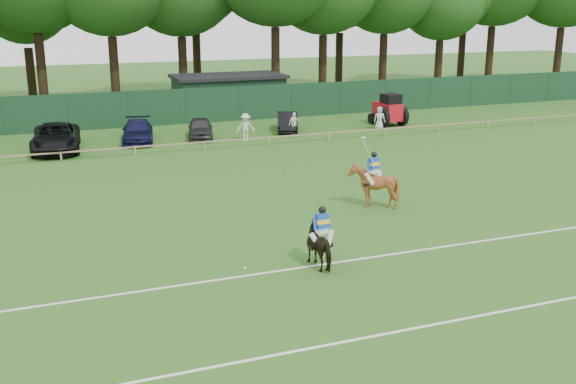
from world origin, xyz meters
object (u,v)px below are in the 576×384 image
sedan_navy (138,131)px  polo_ball (245,268)px  estate_black (287,122)px  utility_shed (229,94)px  tractor (389,110)px  suv_black (56,138)px  horse_chestnut (373,186)px  spectator_mid (294,124)px  hatch_grey (200,128)px  spectator_right (379,118)px  horse_dark (322,245)px  spectator_left (246,127)px

sedan_navy → polo_ball: size_ratio=50.15×
estate_black → utility_shed: 8.47m
sedan_navy → tractor: tractor is taller
suv_black → sedan_navy: 4.94m
horse_chestnut → sedan_navy: size_ratio=0.41×
horse_chestnut → sedan_navy: (-7.03, 17.50, -0.27)m
spectator_mid → tractor: bearing=-16.1°
tractor → sedan_navy: bearing=175.5°
spectator_mid → polo_ball: size_ratio=17.05×
utility_shed → tractor: 12.57m
utility_shed → polo_ball: bearing=-105.3°
horse_chestnut → estate_black: size_ratio=0.49×
hatch_grey → spectator_right: 12.15m
estate_black → tractor: 7.47m
sedan_navy → spectator_right: spectator_right is taller
horse_chestnut → polo_ball: horse_chestnut is taller
horse_chestnut → tractor: tractor is taller
horse_dark → estate_black: 24.05m
estate_black → spectator_mid: size_ratio=2.46×
horse_dark → estate_black: horse_dark is taller
sedan_navy → hatch_grey: 3.90m
hatch_grey → horse_chestnut: bearing=-66.2°
horse_dark → sedan_navy: (-2.36, 22.79, -0.06)m
horse_dark → tractor: tractor is taller
spectator_right → horse_chestnut: bearing=-100.5°
spectator_left → spectator_right: spectator_left is taller
suv_black → tractor: 22.21m
polo_ball → tractor: size_ratio=0.03×
sedan_navy → estate_black: 9.92m
hatch_grey → spectator_right: size_ratio=2.45×
tractor → spectator_mid: bearing=-173.6°
sedan_navy → spectator_left: bearing=-7.9°
estate_black → spectator_left: size_ratio=2.21×
suv_black → spectator_right: (20.80, -0.61, -0.01)m
suv_black → estate_black: suv_black is taller
hatch_grey → spectator_mid: bearing=-0.4°
suv_black → polo_ball: suv_black is taller
hatch_grey → utility_shed: (4.36, 8.54, 0.89)m
horse_chestnut → spectator_right: (8.93, 15.89, -0.16)m
polo_ball → horse_chestnut: bearing=33.4°
horse_dark → hatch_grey: horse_dark is taller
suv_black → spectator_mid: bearing=2.4°
spectator_left → utility_shed: (1.92, 10.33, 0.68)m
horse_dark → spectator_mid: (7.34, 21.11, 0.05)m
horse_dark → polo_ball: (-2.43, 0.62, -0.67)m
suv_black → spectator_right: suv_black is taller
utility_shed → tractor: bearing=-43.5°
sedan_navy → utility_shed: utility_shed is taller
horse_dark → horse_chestnut: (4.67, 5.29, 0.21)m
spectator_left → spectator_mid: (3.36, 0.36, -0.09)m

